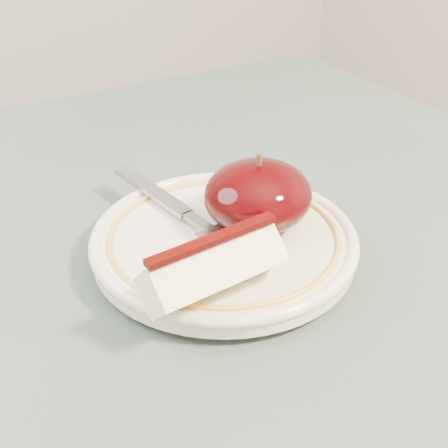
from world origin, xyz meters
TOP-DOWN VIEW (x-y plane):
  - plate at (0.11, 0.08)m, footprint 0.19×0.19m
  - apple_half at (0.14, 0.08)m, footprint 0.08×0.07m
  - apple_wedge at (0.07, 0.03)m, footprint 0.09×0.05m
  - fork at (0.10, 0.11)m, footprint 0.04×0.18m

SIDE VIEW (x-z plane):
  - plate at x=0.11m, z-range 0.75..0.77m
  - fork at x=0.10m, z-range 0.77..0.78m
  - apple_wedge at x=0.07m, z-range 0.77..0.81m
  - apple_half at x=0.14m, z-range 0.76..0.82m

